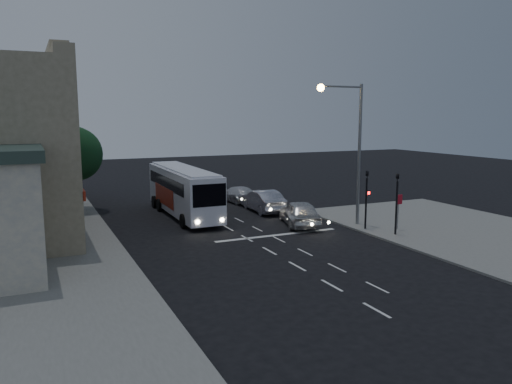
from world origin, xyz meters
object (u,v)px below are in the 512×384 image
car_sedan_a (263,201)px  regulatory_sign (399,206)px  car_sedan_b (238,194)px  car_suv (300,213)px  traffic_signal_main (367,192)px  street_tree (75,152)px  streetlight (351,138)px  traffic_signal_side (397,196)px  tour_bus (183,190)px  car_sedan_c (209,185)px

car_sedan_a → regulatory_sign: size_ratio=2.27×
car_sedan_a → car_sedan_b: (-0.12, 4.64, -0.16)m
car_suv → regulatory_sign: (4.74, -4.04, 0.76)m
traffic_signal_main → street_tree: size_ratio=0.66×
traffic_signal_main → streetlight: (-0.26, 1.42, 3.31)m
regulatory_sign → streetlight: size_ratio=0.24×
traffic_signal_side → car_sedan_b: bearing=105.0°
traffic_signal_main → car_suv: bearing=135.1°
traffic_signal_main → regulatory_sign: traffic_signal_main is taller
traffic_signal_side → regulatory_sign: (1.00, 0.96, -0.82)m
car_sedan_a → regulatory_sign: (4.89, -9.32, 0.77)m
tour_bus → traffic_signal_side: 14.91m
car_sedan_b → car_sedan_c: 6.04m
car_suv → car_sedan_a: 5.29m
tour_bus → streetlight: streetlight is taller
car_sedan_c → tour_bus: bearing=77.7°
tour_bus → regulatory_sign: 14.89m
tour_bus → car_sedan_b: 6.87m
tour_bus → traffic_signal_side: size_ratio=2.76×
car_sedan_b → car_sedan_c: size_ratio=0.92×
streetlight → street_tree: streetlight is taller
traffic_signal_main → traffic_signal_side: 2.10m
tour_bus → traffic_signal_main: traffic_signal_main is taller
car_suv → car_sedan_a: bearing=-72.2°
car_sedan_a → traffic_signal_side: size_ratio=1.22×
car_sedan_a → car_sedan_b: car_sedan_a is taller
car_sedan_a → car_sedan_b: bearing=-86.2°
regulatory_sign → traffic_signal_side: bearing=-136.1°
tour_bus → traffic_signal_main: 12.98m
car_sedan_c → street_tree: street_tree is taller
car_sedan_a → car_sedan_c: car_sedan_a is taller
regulatory_sign → car_sedan_b: bearing=109.7°
tour_bus → car_sedan_c: size_ratio=2.28×
car_sedan_c → traffic_signal_side: bearing=118.4°
car_sedan_a → car_sedan_c: size_ratio=1.01×
traffic_signal_main → regulatory_sign: (1.70, -1.01, -0.82)m
car_sedan_b → street_tree: street_tree is taller
car_sedan_b → traffic_signal_side: traffic_signal_side is taller
car_sedan_a → streetlight: 8.95m
traffic_signal_main → car_sedan_a: bearing=111.0°
car_suv → streetlight: 5.85m
car_sedan_a → regulatory_sign: bearing=120.0°
car_sedan_c → regulatory_sign: 20.73m
tour_bus → car_sedan_c: bearing=61.7°
car_sedan_a → regulatory_sign: 10.55m
car_sedan_b → streetlight: streetlight is taller
car_suv → street_tree: (-12.77, 11.22, 3.66)m
traffic_signal_side → street_tree: size_ratio=0.66×
car_suv → regulatory_sign: regulatory_sign is taller
car_suv → regulatory_sign: 6.27m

